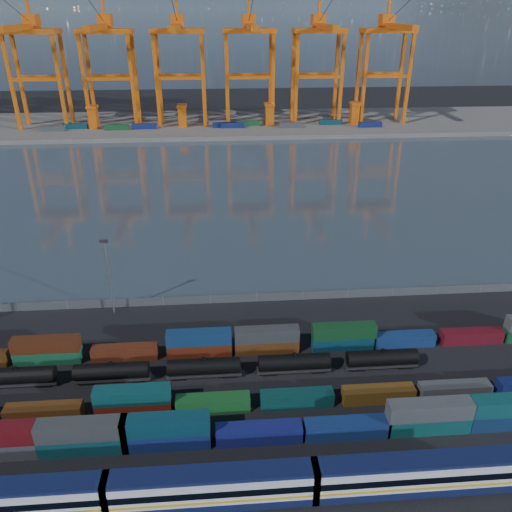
{
  "coord_description": "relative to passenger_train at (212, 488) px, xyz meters",
  "views": [
    {
      "loc": [
        -7.2,
        -63.98,
        56.81
      ],
      "look_at": [
        0.0,
        30.0,
        10.0
      ],
      "focal_mm": 35.0,
      "sensor_mm": 36.0,
      "label": 1
    }
  ],
  "objects": [
    {
      "name": "container_row_south",
      "position": [
        8.53,
        10.03,
        -0.49
      ],
      "size": [
        140.69,
        2.55,
        5.44
      ],
      "color": "#3D3F42",
      "rests_on": "ground"
    },
    {
      "name": "straddle_carriers",
      "position": [
        6.9,
        220.64,
        4.95
      ],
      "size": [
        140.0,
        7.0,
        11.1
      ],
      "color": "#DE5E0F",
      "rests_on": "far_quay"
    },
    {
      "name": "container_row_mid",
      "position": [
        6.12,
        16.86,
        -1.22
      ],
      "size": [
        140.78,
        2.37,
        5.04
      ],
      "color": "#3A3D3F",
      "rests_on": "ground"
    },
    {
      "name": "ground",
      "position": [
        9.4,
        20.64,
        -2.87
      ],
      "size": [
        700.0,
        700.0,
        0.0
      ],
      "primitive_type": "plane",
      "color": "black",
      "rests_on": "ground"
    },
    {
      "name": "far_quay",
      "position": [
        9.4,
        230.64,
        -1.87
      ],
      "size": [
        700.0,
        70.0,
        2.0
      ],
      "primitive_type": "cube",
      "color": "#514F4C",
      "rests_on": "ground"
    },
    {
      "name": "waterfront_fence",
      "position": [
        9.4,
        48.64,
        -1.86
      ],
      "size": [
        160.12,
        0.12,
        2.2
      ],
      "color": "#595B5E",
      "rests_on": "ground"
    },
    {
      "name": "yard_light_mast",
      "position": [
        -20.6,
        46.64,
        6.43
      ],
      "size": [
        1.6,
        0.4,
        16.6
      ],
      "color": "slate",
      "rests_on": "ground"
    },
    {
      "name": "container_row_north",
      "position": [
        1.94,
        31.01,
        -0.8
      ],
      "size": [
        141.03,
        2.38,
        5.08
      ],
      "color": "navy",
      "rests_on": "ground"
    },
    {
      "name": "gantry_cranes",
      "position": [
        1.9,
        223.84,
        38.9
      ],
      "size": [
        201.2,
        50.31,
        68.13
      ],
      "color": "#DE5E0F",
      "rests_on": "ground"
    },
    {
      "name": "harbor_water",
      "position": [
        9.4,
        125.64,
        -2.86
      ],
      "size": [
        700.0,
        700.0,
        0.0
      ],
      "primitive_type": "plane",
      "color": "#34414B",
      "rests_on": "ground"
    },
    {
      "name": "tanker_string",
      "position": [
        -16.99,
        24.85,
        -0.89
      ],
      "size": [
        105.81,
        2.75,
        3.94
      ],
      "color": "black",
      "rests_on": "ground"
    },
    {
      "name": "quay_containers",
      "position": [
        -1.6,
        216.1,
        0.43
      ],
      "size": [
        172.58,
        10.99,
        2.6
      ],
      "color": "navy",
      "rests_on": "far_quay"
    },
    {
      "name": "passenger_train",
      "position": [
        0.0,
        0.0,
        0.0
      ],
      "size": [
        78.94,
        3.33,
        5.7
      ],
      "color": "silver",
      "rests_on": "ground"
    }
  ]
}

